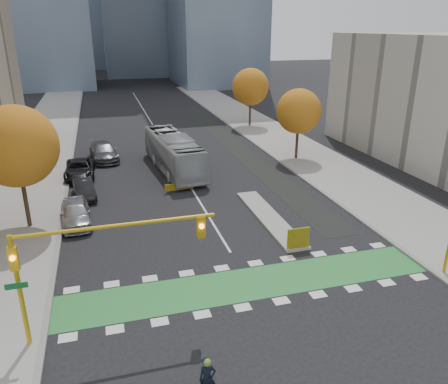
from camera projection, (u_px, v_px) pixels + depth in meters
ground at (259, 300)px, 21.61m from camera, size 300.00×300.00×0.00m
sidewalk_west at (23, 189)px, 36.15m from camera, size 7.00×120.00×0.15m
sidewalk_east at (318, 163)px, 43.00m from camera, size 7.00×120.00×0.15m
curb_west at (68, 185)px, 37.04m from camera, size 0.30×120.00×0.16m
curb_east at (286, 166)px, 42.11m from camera, size 0.30×120.00×0.16m
bike_crossing at (250, 283)px, 22.96m from camera, size 20.00×3.00×0.01m
centre_line at (155, 129)px, 57.59m from camera, size 0.15×70.00×0.01m
bike_lane_paint at (231, 143)px, 50.50m from camera, size 2.50×50.00×0.01m
median_island at (269, 217)px, 30.69m from camera, size 1.60×10.00×0.16m
hazard_board at (298, 238)px, 26.12m from camera, size 1.40×0.12×1.30m
tree_west at (16, 146)px, 27.36m from camera, size 5.20×5.20×8.22m
tree_east_near at (299, 111)px, 42.71m from camera, size 4.40×4.40×7.08m
tree_east_far at (250, 87)px, 57.10m from camera, size 4.80×4.80×7.65m
traffic_signal_west at (83, 254)px, 17.70m from camera, size 8.53×0.56×5.20m
bus at (174, 152)px, 40.53m from camera, size 4.05×12.47×3.41m
parked_car_a at (75, 213)px, 29.63m from camera, size 2.31×4.93×1.63m
parked_car_b at (84, 189)px, 34.30m from camera, size 1.97×4.24×1.35m
parked_car_c at (104, 152)px, 43.96m from camera, size 3.08×6.11×1.70m
parked_car_d at (80, 169)px, 38.94m from camera, size 2.59×5.46×1.51m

